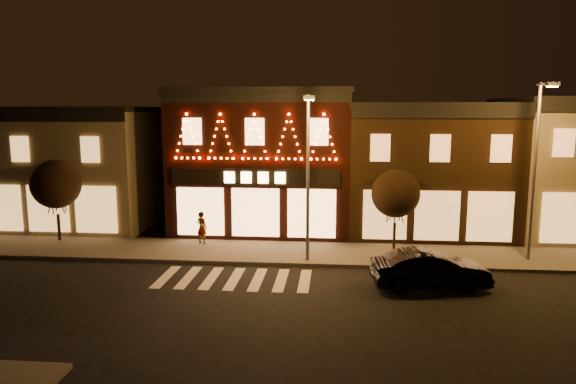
# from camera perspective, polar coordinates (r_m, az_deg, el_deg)

# --- Properties ---
(ground) EXTENTS (120.00, 120.00, 0.00)m
(ground) POSITION_cam_1_polar(r_m,az_deg,el_deg) (18.74, -8.36, -13.37)
(ground) COLOR black
(ground) RESTS_ON ground
(sidewalk_far) EXTENTS (44.00, 4.00, 0.15)m
(sidewalk_far) POSITION_cam_1_polar(r_m,az_deg,el_deg) (25.89, 0.17, -6.73)
(sidewalk_far) COLOR #47423D
(sidewalk_far) RESTS_ON ground
(building_left) EXTENTS (12.20, 8.28, 7.30)m
(building_left) POSITION_cam_1_polar(r_m,az_deg,el_deg) (35.45, -23.84, 2.70)
(building_left) COLOR #746B52
(building_left) RESTS_ON ground
(building_pulp) EXTENTS (10.20, 8.34, 8.30)m
(building_pulp) POSITION_cam_1_polar(r_m,az_deg,el_deg) (31.22, -2.52, 3.62)
(building_pulp) COLOR black
(building_pulp) RESTS_ON ground
(building_right_a) EXTENTS (9.20, 8.28, 7.50)m
(building_right_a) POSITION_cam_1_polar(r_m,az_deg,el_deg) (31.44, 14.93, 2.63)
(building_right_a) COLOR #352312
(building_right_a) RESTS_ON ground
(streetlamp_mid) EXTENTS (0.50, 1.75, 7.63)m
(streetlamp_mid) POSITION_cam_1_polar(r_m,az_deg,el_deg) (23.35, 2.23, 2.93)
(streetlamp_mid) COLOR #59595E
(streetlamp_mid) RESTS_ON sidewalk_far
(streetlamp_right) EXTENTS (0.54, 1.88, 8.19)m
(streetlamp_right) POSITION_cam_1_polar(r_m,az_deg,el_deg) (26.04, 25.79, 3.40)
(streetlamp_right) COLOR #59595E
(streetlamp_right) RESTS_ON sidewalk_far
(tree_left) EXTENTS (2.61, 2.61, 4.36)m
(tree_left) POSITION_cam_1_polar(r_m,az_deg,el_deg) (30.12, -24.27, 0.79)
(tree_left) COLOR black
(tree_left) RESTS_ON sidewalk_far
(tree_right) EXTENTS (2.42, 2.42, 4.05)m
(tree_right) POSITION_cam_1_polar(r_m,az_deg,el_deg) (26.33, 11.81, -0.17)
(tree_right) COLOR black
(tree_right) RESTS_ON sidewalk_far
(dark_sedan) EXTENTS (4.82, 2.25, 1.53)m
(dark_sedan) POSITION_cam_1_polar(r_m,az_deg,el_deg) (21.76, 15.44, -8.26)
(dark_sedan) COLOR black
(dark_sedan) RESTS_ON ground
(pedestrian) EXTENTS (0.73, 0.63, 1.70)m
(pedestrian) POSITION_cam_1_polar(r_m,az_deg,el_deg) (27.59, -9.50, -3.88)
(pedestrian) COLOR gray
(pedestrian) RESTS_ON sidewalk_far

